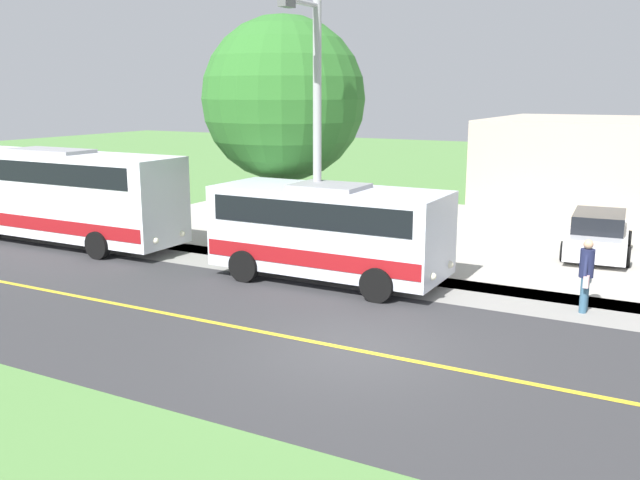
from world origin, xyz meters
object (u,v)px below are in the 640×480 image
Objects in this scene: tree_curbside at (284,99)px; street_light_pole at (315,128)px; shuttle_bus_front at (329,228)px; transit_bus_rear at (54,192)px; parked_car_near at (598,235)px; pedestrian_with_bags at (586,273)px.

street_light_pole is at bearing 45.36° from tree_curbside.
shuttle_bus_front is 10.85m from transit_bus_rear.
parked_car_near is at bearing 137.57° from shuttle_bus_front.
street_light_pole is 1.00× the size of tree_curbside.
shuttle_bus_front is at bearing 48.26° from tree_curbside.
street_light_pole reaches higher than pedestrian_with_bags.
parked_car_near is at bearing 112.20° from transit_bus_rear.
tree_curbside is at bearing -134.64° from street_light_pole.
tree_curbside reaches higher than parked_car_near.
tree_curbside is (-2.53, -2.56, 0.76)m from street_light_pole.
shuttle_bus_front is 3.72× the size of pedestrian_with_bags.
pedestrian_with_bags is at bearing 90.84° from street_light_pole.
tree_curbside reaches higher than transit_bus_rear.
transit_bus_rear is 18.54m from parked_car_near.
parked_car_near is at bearing 113.14° from tree_curbside.
pedestrian_with_bags is (-0.41, 6.79, -0.54)m from shuttle_bus_front.
pedestrian_with_bags is at bearing 76.35° from tree_curbside.
tree_curbside is (-2.95, 7.67, 3.20)m from transit_bus_rear.
shuttle_bus_front is 0.87× the size of tree_curbside.
transit_bus_rear is 5.76× the size of pedestrian_with_bags.
parked_car_near is 0.59× the size of tree_curbside.
shuttle_bus_front is at bearing -42.43° from parked_car_near.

